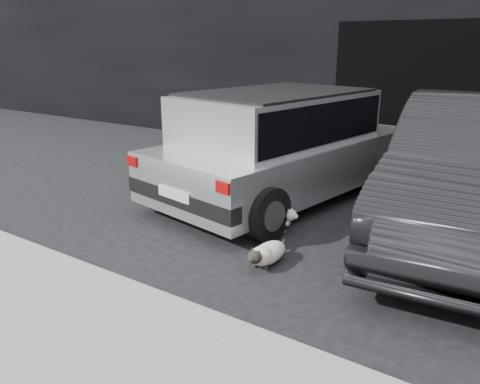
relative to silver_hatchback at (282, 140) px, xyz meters
The scene contains 8 objects.
ground 1.27m from the silver_hatchback, 57.84° to the right, with size 80.00×80.00×0.00m, color black.
building_facade 5.66m from the silver_hatchback, 73.98° to the left, with size 34.00×4.00×5.00m, color black.
garage_opening 3.56m from the silver_hatchback, 64.94° to the left, with size 4.00×0.10×2.60m, color black.
curb 3.79m from the silver_hatchback, 66.18° to the right, with size 18.00×0.25×0.12m, color gray.
silver_hatchback is the anchor object (origin of this frame).
second_car 2.62m from the silver_hatchback, ahead, with size 1.72×4.94×1.63m, color black.
cat_siamese 2.44m from the silver_hatchback, 64.83° to the right, with size 0.27×0.79×0.27m.
cat_white 1.60m from the silver_hatchback, 64.64° to the right, with size 0.77×0.29×0.36m.
Camera 1 is at (2.70, -5.15, 2.21)m, focal length 35.00 mm.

